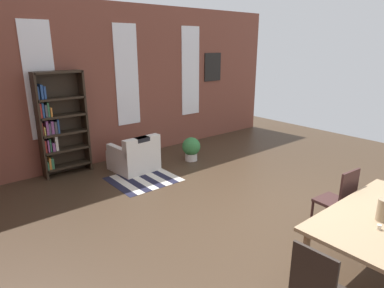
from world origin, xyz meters
The scene contains 13 objects.
ground_plane centered at (0.00, 0.00, 0.00)m, with size 11.20×11.20×0.00m, color #3F2E20.
back_wall_brick centered at (0.00, 4.37, 1.66)m, with size 8.65×0.12×3.31m, color brown.
window_pane_0 centered at (-1.79, 4.30, 1.82)m, with size 0.55×0.02×2.15m, color white.
window_pane_1 centered at (0.00, 4.30, 1.82)m, with size 0.55×0.02×2.15m, color white.
window_pane_2 centered at (1.79, 4.30, 1.82)m, with size 0.55×0.02×2.15m, color white.
vase_on_table centered at (-0.10, -1.12, 0.85)m, with size 0.12×0.12×0.23m, color #998466.
tealight_candle_0 centered at (-0.30, -1.18, 0.76)m, with size 0.04×0.04×0.05m, color silver.
dining_chair_far_right centered at (0.48, -0.40, 0.51)m, with size 0.43×0.43×0.95m.
bookshelf_tall centered at (-1.60, 4.13, 1.01)m, with size 0.90×0.29×2.01m.
armchair_white centered at (-0.41, 3.41, 0.28)m, with size 0.86×0.86×0.75m.
potted_plant_by_shelf centered at (0.85, 3.13, 0.29)m, with size 0.40×0.40×0.53m.
striped_rug centered at (-0.54, 2.88, 0.00)m, with size 1.19×1.09×0.01m.
framed_picture centered at (2.54, 4.29, 1.90)m, with size 0.56×0.03×0.72m, color black.
Camera 1 is at (-3.53, -2.21, 2.48)m, focal length 30.76 mm.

